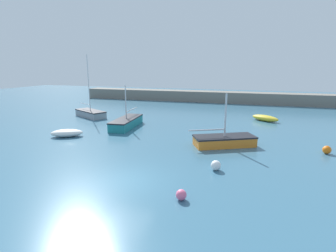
# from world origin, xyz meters

# --- Properties ---
(ground_plane) EXTENTS (120.00, 120.00, 0.20)m
(ground_plane) POSITION_xyz_m (0.00, 0.00, -0.10)
(ground_plane) COLOR #38667F
(harbor_breakwater) EXTENTS (48.36, 3.16, 1.81)m
(harbor_breakwater) POSITION_xyz_m (0.00, 33.87, 0.91)
(harbor_breakwater) COLOR slate
(harbor_breakwater) RESTS_ON ground_plane
(rowboat_white_midwater) EXTENTS (3.00, 2.39, 0.64)m
(rowboat_white_midwater) POSITION_xyz_m (-9.08, 6.66, 0.32)
(rowboat_white_midwater) COLOR white
(rowboat_white_midwater) RESTS_ON ground_plane
(open_tender_yellow) EXTENTS (3.28, 2.82, 0.66)m
(open_tender_yellow) POSITION_xyz_m (7.74, 19.15, 0.33)
(open_tender_yellow) COLOR yellow
(open_tender_yellow) RESTS_ON ground_plane
(sailboat_twin_hulled) EXTENTS (5.05, 3.74, 4.04)m
(sailboat_twin_hulled) POSITION_xyz_m (4.34, 8.08, 0.42)
(sailboat_twin_hulled) COLOR orange
(sailboat_twin_hulled) RESTS_ON ground_plane
(sailboat_tall_mast) EXTENTS (4.92, 3.68, 7.35)m
(sailboat_tall_mast) POSITION_xyz_m (-12.40, 15.20, 0.44)
(sailboat_tall_mast) COLOR gray
(sailboat_tall_mast) RESTS_ON ground_plane
(sailboat_short_mast) EXTENTS (2.20, 5.98, 4.22)m
(sailboat_short_mast) POSITION_xyz_m (-5.76, 11.58, 0.47)
(sailboat_short_mast) COLOR teal
(sailboat_short_mast) RESTS_ON ground_plane
(mooring_buoy_white) EXTENTS (0.59, 0.59, 0.59)m
(mooring_buoy_white) POSITION_xyz_m (4.39, 2.94, 0.30)
(mooring_buoy_white) COLOR white
(mooring_buoy_white) RESTS_ON ground_plane
(mooring_buoy_orange) EXTENTS (0.57, 0.57, 0.57)m
(mooring_buoy_orange) POSITION_xyz_m (11.41, 8.33, 0.29)
(mooring_buoy_orange) COLOR orange
(mooring_buoy_orange) RESTS_ON ground_plane
(mooring_buoy_pink) EXTENTS (0.50, 0.50, 0.50)m
(mooring_buoy_pink) POSITION_xyz_m (3.36, -1.11, 0.25)
(mooring_buoy_pink) COLOR #EA668C
(mooring_buoy_pink) RESTS_ON ground_plane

